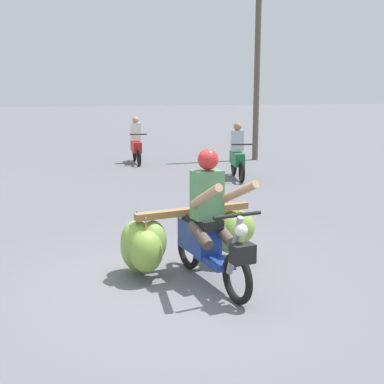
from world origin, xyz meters
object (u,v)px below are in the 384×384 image
at_px(motorbike_distant_ahead_left, 237,156).
at_px(motorbike_distant_ahead_right, 136,144).
at_px(motorbike_main_loaded, 193,234).
at_px(utility_pole, 258,49).

relative_size(motorbike_distant_ahead_left, motorbike_distant_ahead_right, 1.00).
height_order(motorbike_main_loaded, utility_pole, utility_pole).
distance_m(motorbike_distant_ahead_right, utility_pole, 4.70).
relative_size(motorbike_distant_ahead_left, utility_pole, 0.24).
height_order(motorbike_main_loaded, motorbike_distant_ahead_right, motorbike_main_loaded).
xyz_separation_m(motorbike_main_loaded, utility_pole, (4.13, 9.48, 2.90)).
xyz_separation_m(motorbike_main_loaded, motorbike_distant_ahead_left, (2.56, 6.35, 0.07)).
relative_size(motorbike_distant_ahead_right, utility_pole, 0.24).
relative_size(motorbike_main_loaded, motorbike_distant_ahead_left, 1.22).
distance_m(motorbike_main_loaded, motorbike_distant_ahead_right, 9.57).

